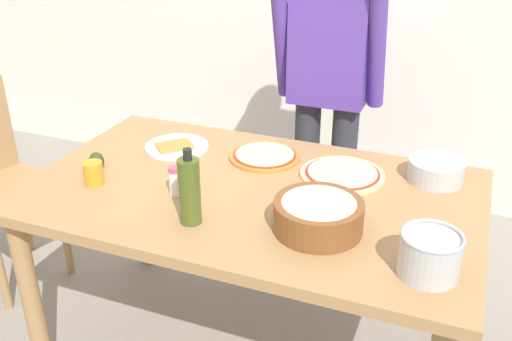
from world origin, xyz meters
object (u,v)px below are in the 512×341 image
cup_orange (94,173)px  pizza_cooked_on_tray (265,156)px  olive_oil_bottle (190,191)px  dining_table (251,211)px  person_cook (329,83)px  pizza_raw_on_board (342,174)px  popcorn_bowl (318,213)px  salt_shaker (175,181)px  plate_with_slice (176,147)px  avocado (97,161)px  mixing_bowl_steel (436,171)px  steel_pot (430,254)px

cup_orange → pizza_cooked_on_tray: bearing=41.3°
pizza_cooked_on_tray → olive_oil_bottle: (-0.05, -0.54, 0.10)m
dining_table → person_cook: 0.81m
pizza_cooked_on_tray → olive_oil_bottle: size_ratio=1.11×
pizza_raw_on_board → olive_oil_bottle: bearing=-126.9°
pizza_cooked_on_tray → popcorn_bowl: bearing=-51.9°
popcorn_bowl → salt_shaker: popcorn_bowl is taller
plate_with_slice → avocado: bearing=-122.8°
pizza_raw_on_board → salt_shaker: 0.62m
mixing_bowl_steel → avocado: (-1.20, -0.38, -0.01)m
steel_pot → cup_orange: 1.19m
dining_table → avocado: (-0.60, -0.07, 0.13)m
dining_table → popcorn_bowl: size_ratio=5.71×
pizza_raw_on_board → olive_oil_bottle: size_ratio=1.23×
mixing_bowl_steel → pizza_raw_on_board: bearing=-164.3°
person_cook → plate_with_slice: bearing=-132.2°
popcorn_bowl → steel_pot: bearing=-17.4°
popcorn_bowl → avocado: bearing=173.1°
popcorn_bowl → plate_with_slice: bearing=151.2°
cup_orange → plate_with_slice: bearing=72.3°
plate_with_slice → dining_table: bearing=-27.3°
popcorn_bowl → cup_orange: 0.84m
popcorn_bowl → avocado: 0.91m
dining_table → olive_oil_bottle: 0.36m
popcorn_bowl → avocado: (-0.90, 0.11, -0.03)m
avocado → pizza_cooked_on_tray: bearing=30.8°
steel_pot → popcorn_bowl: bearing=162.6°
person_cook → cup_orange: person_cook is taller
pizza_raw_on_board → pizza_cooked_on_tray: same height
person_cook → pizza_raw_on_board: size_ratio=5.16×
person_cook → pizza_cooked_on_tray: 0.54m
person_cook → salt_shaker: bearing=-108.5°
pizza_cooked_on_tray → avocado: 0.65m
pizza_raw_on_board → olive_oil_bottle: 0.63m
steel_pot → cup_orange: (-1.19, 0.12, -0.02)m
dining_table → avocado: size_ratio=22.86×
plate_with_slice → cup_orange: 0.41m
salt_shaker → pizza_cooked_on_tray: bearing=65.8°
person_cook → pizza_raw_on_board: bearing=-69.0°
dining_table → olive_oil_bottle: (-0.09, -0.28, 0.20)m
avocado → popcorn_bowl: bearing=-6.9°
cup_orange → avocado: bearing=120.8°
person_cook → pizza_raw_on_board: person_cook is taller
pizza_cooked_on_tray → mixing_bowl_steel: mixing_bowl_steel is taller
person_cook → plate_with_slice: person_cook is taller
mixing_bowl_steel → steel_pot: bearing=-85.9°
avocado → steel_pot: bearing=-9.9°
pizza_cooked_on_tray → olive_oil_bottle: 0.55m
plate_with_slice → cup_orange: cup_orange is taller
popcorn_bowl → olive_oil_bottle: olive_oil_bottle is taller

